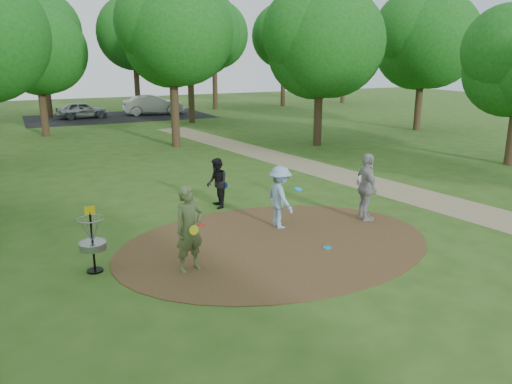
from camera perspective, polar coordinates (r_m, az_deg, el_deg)
name	(u,v)px	position (r m, az deg, el deg)	size (l,w,h in m)	color
ground	(276,244)	(13.02, 2.34, -5.93)	(100.00, 100.00, 0.00)	#2D5119
dirt_clearing	(276,243)	(13.01, 2.34, -5.89)	(8.40, 8.40, 0.02)	#47301C
footpath	(413,195)	(18.27, 17.47, -0.34)	(2.00, 40.00, 0.01)	#8C7A5B
parking_lot	(120,117)	(41.66, -15.31, 8.30)	(14.00, 8.00, 0.01)	black
player_observer_with_disc	(189,229)	(11.23, -7.63, -4.21)	(0.82, 0.65, 1.98)	#53643A
player_throwing_with_disc	(280,197)	(13.96, 2.77, -0.61)	(1.08, 1.16, 1.78)	#82A7C2
player_walking_with_disc	(217,183)	(15.86, -4.48, 1.00)	(0.73, 0.87, 1.61)	black
player_waiting_with_disc	(366,187)	(14.88, 12.51, 0.52)	(0.76, 1.26, 2.01)	#97989A
disc_ground_blue	(327,248)	(12.81, 8.14, -6.31)	(0.22, 0.22, 0.02)	#0C89CE
disc_ground_red	(201,225)	(14.43, -6.31, -3.73)	(0.22, 0.22, 0.02)	red
car_left	(82,110)	(41.42, -19.30, 8.84)	(1.52, 3.78, 1.29)	#A2A4A9
car_right	(154,105)	(42.38, -11.63, 9.73)	(1.70, 4.89, 1.61)	#9D9DA4
disc_golf_basket	(92,235)	(11.68, -18.25, -4.69)	(0.63, 0.63, 1.54)	black
tree_ring	(232,43)	(20.89, -2.80, 16.69)	(37.10, 45.89, 9.19)	#332316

